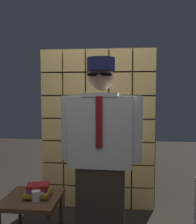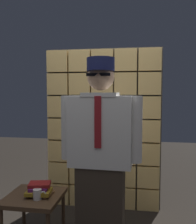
{
  "view_description": "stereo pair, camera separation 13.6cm",
  "coord_description": "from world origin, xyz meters",
  "px_view_note": "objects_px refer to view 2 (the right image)",
  "views": [
    {
      "loc": [
        0.33,
        -1.86,
        1.49
      ],
      "look_at": [
        0.11,
        0.31,
        1.33
      ],
      "focal_mm": 39.96,
      "sensor_mm": 36.0,
      "label": 1
    },
    {
      "loc": [
        0.46,
        -1.84,
        1.49
      ],
      "look_at": [
        0.11,
        0.31,
        1.33
      ],
      "focal_mm": 39.96,
      "sensor_mm": 36.0,
      "label": 2
    }
  ],
  "objects_px": {
    "book_stack": "(39,190)",
    "coffee_mug": "(38,194)",
    "standing_person": "(101,158)",
    "side_table": "(34,202)"
  },
  "relations": [
    {
      "from": "standing_person",
      "to": "side_table",
      "type": "bearing_deg",
      "value": 174.37
    },
    {
      "from": "side_table",
      "to": "book_stack",
      "type": "height_order",
      "value": "book_stack"
    },
    {
      "from": "standing_person",
      "to": "side_table",
      "type": "xyz_separation_m",
      "value": [
        -0.66,
        0.09,
        -0.49
      ]
    },
    {
      "from": "side_table",
      "to": "coffee_mug",
      "type": "height_order",
      "value": "coffee_mug"
    },
    {
      "from": "standing_person",
      "to": "coffee_mug",
      "type": "bearing_deg",
      "value": -178.69
    },
    {
      "from": "book_stack",
      "to": "side_table",
      "type": "bearing_deg",
      "value": -176.76
    },
    {
      "from": "side_table",
      "to": "coffee_mug",
      "type": "xyz_separation_m",
      "value": [
        0.07,
        -0.08,
        0.12
      ]
    },
    {
      "from": "book_stack",
      "to": "coffee_mug",
      "type": "relative_size",
      "value": 2.0
    },
    {
      "from": "standing_person",
      "to": "side_table",
      "type": "height_order",
      "value": "standing_person"
    },
    {
      "from": "book_stack",
      "to": "coffee_mug",
      "type": "xyz_separation_m",
      "value": [
        0.02,
        -0.08,
        -0.01
      ]
    }
  ]
}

